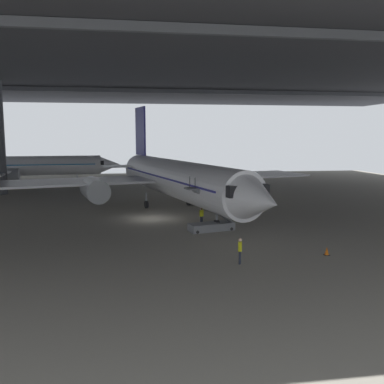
{
  "coord_description": "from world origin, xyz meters",
  "views": [
    {
      "loc": [
        -2.2,
        -42.04,
        8.31
      ],
      "look_at": [
        4.23,
        -0.25,
        2.72
      ],
      "focal_mm": 38.89,
      "sensor_mm": 36.0,
      "label": 1
    }
  ],
  "objects_px": {
    "airplane_main": "(175,178)",
    "boarding_stairs": "(211,222)",
    "crew_worker_by_stairs": "(202,215)",
    "traffic_cone_orange": "(327,251)",
    "airplane_distant": "(23,166)",
    "crew_worker_near_nose": "(240,249)"
  },
  "relations": [
    {
      "from": "crew_worker_near_nose",
      "to": "crew_worker_by_stairs",
      "type": "xyz_separation_m",
      "value": [
        -0.37,
        12.41,
        -0.04
      ]
    },
    {
      "from": "crew_worker_near_nose",
      "to": "traffic_cone_orange",
      "type": "height_order",
      "value": "crew_worker_near_nose"
    },
    {
      "from": "crew_worker_near_nose",
      "to": "crew_worker_by_stairs",
      "type": "relative_size",
      "value": 1.04
    },
    {
      "from": "boarding_stairs",
      "to": "airplane_main",
      "type": "bearing_deg",
      "value": 100.29
    },
    {
      "from": "boarding_stairs",
      "to": "traffic_cone_orange",
      "type": "relative_size",
      "value": 8.14
    },
    {
      "from": "boarding_stairs",
      "to": "traffic_cone_orange",
      "type": "distance_m",
      "value": 11.11
    },
    {
      "from": "airplane_main",
      "to": "traffic_cone_orange",
      "type": "xyz_separation_m",
      "value": [
        8.61,
        -19.98,
        -3.36
      ]
    },
    {
      "from": "airplane_distant",
      "to": "traffic_cone_orange",
      "type": "height_order",
      "value": "airplane_distant"
    },
    {
      "from": "traffic_cone_orange",
      "to": "crew_worker_by_stairs",
      "type": "bearing_deg",
      "value": 121.66
    },
    {
      "from": "crew_worker_by_stairs",
      "to": "traffic_cone_orange",
      "type": "xyz_separation_m",
      "value": [
        7.01,
        -11.36,
        -0.67
      ]
    },
    {
      "from": "boarding_stairs",
      "to": "crew_worker_by_stairs",
      "type": "relative_size",
      "value": 2.91
    },
    {
      "from": "boarding_stairs",
      "to": "crew_worker_near_nose",
      "type": "bearing_deg",
      "value": -90.21
    },
    {
      "from": "crew_worker_by_stairs",
      "to": "airplane_distant",
      "type": "bearing_deg",
      "value": 123.35
    },
    {
      "from": "crew_worker_by_stairs",
      "to": "traffic_cone_orange",
      "type": "height_order",
      "value": "crew_worker_by_stairs"
    },
    {
      "from": "crew_worker_by_stairs",
      "to": "airplane_distant",
      "type": "distance_m",
      "value": 45.71
    },
    {
      "from": "boarding_stairs",
      "to": "crew_worker_near_nose",
      "type": "height_order",
      "value": "boarding_stairs"
    },
    {
      "from": "crew_worker_near_nose",
      "to": "boarding_stairs",
      "type": "bearing_deg",
      "value": 89.79
    },
    {
      "from": "crew_worker_by_stairs",
      "to": "traffic_cone_orange",
      "type": "relative_size",
      "value": 2.8
    },
    {
      "from": "boarding_stairs",
      "to": "airplane_distant",
      "type": "relative_size",
      "value": 0.15
    },
    {
      "from": "crew_worker_by_stairs",
      "to": "airplane_distant",
      "type": "relative_size",
      "value": 0.05
    },
    {
      "from": "airplane_main",
      "to": "traffic_cone_orange",
      "type": "bearing_deg",
      "value": -66.69
    },
    {
      "from": "airplane_main",
      "to": "boarding_stairs",
      "type": "bearing_deg",
      "value": -79.71
    }
  ]
}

